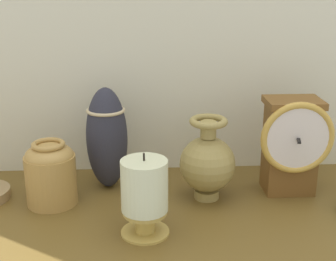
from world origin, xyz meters
The scene contains 7 objects.
ground_plane centered at (0.00, 0.00, -1.20)cm, with size 100.00×36.00×2.40cm, color brown.
back_wall centered at (0.00, 18.50, 32.50)cm, with size 120.00×2.00×65.00cm, color silver.
mantel_clock centered at (26.61, 4.91, 9.42)cm, with size 13.03×9.88×18.06cm.
brass_vase_bulbous centered at (11.20, 3.18, 6.91)cm, with size 9.91×9.91×15.07cm.
brass_vase_jar centered at (-16.23, 2.62, 5.92)cm, with size 8.83×8.83×11.42cm.
pillar_candle_front centered at (-0.50, -8.69, 6.85)cm, with size 7.58×7.58×13.41cm.
tall_ceramic_vase centered at (-6.78, 9.23, 9.75)cm, with size 7.62×7.62×19.22cm.
Camera 1 is at (0.29, -76.04, 39.42)cm, focal length 52.04 mm.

